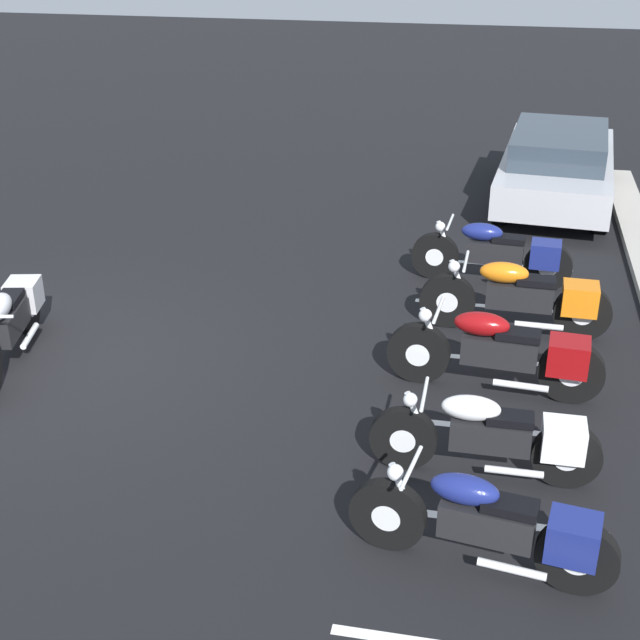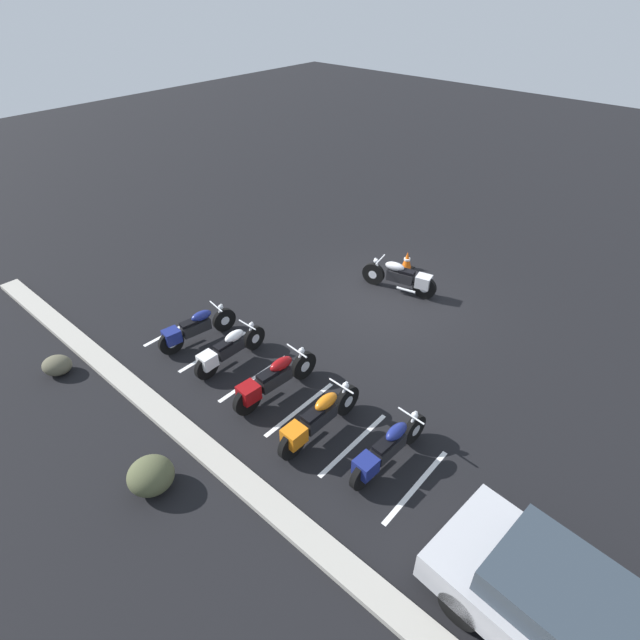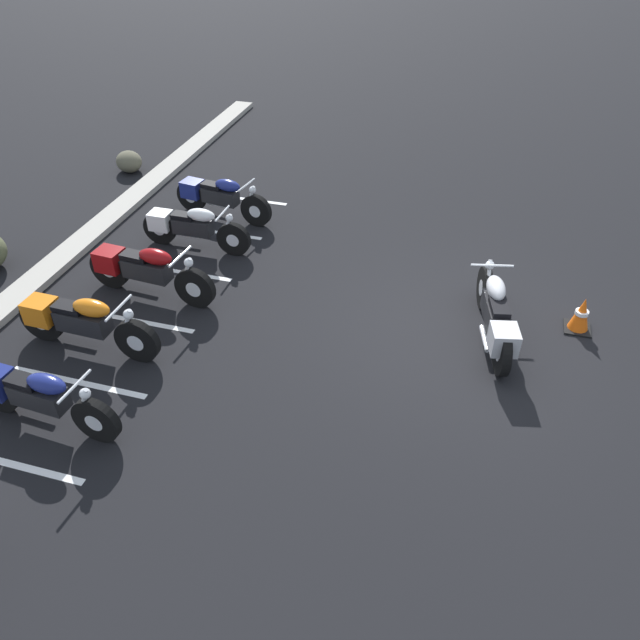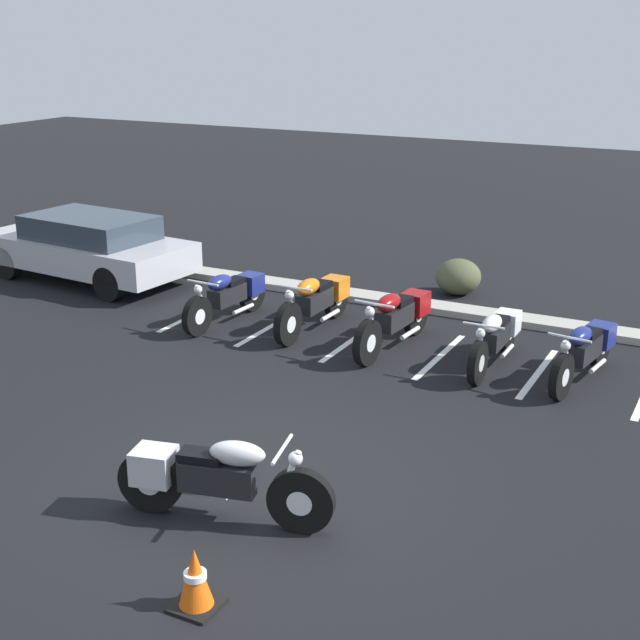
{
  "view_description": "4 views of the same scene",
  "coord_description": "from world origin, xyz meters",
  "px_view_note": "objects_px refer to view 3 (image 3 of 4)",
  "views": [
    {
      "loc": [
        8.23,
        4.66,
        4.88
      ],
      "look_at": [
        -0.84,
        2.82,
        0.42
      ],
      "focal_mm": 50.0,
      "sensor_mm": 36.0,
      "label": 1
    },
    {
      "loc": [
        -6.48,
        10.28,
        7.92
      ],
      "look_at": [
        -0.08,
        3.08,
        0.98
      ],
      "focal_mm": 28.0,
      "sensor_mm": 36.0,
      "label": 2
    },
    {
      "loc": [
        -7.74,
        -0.19,
        5.92
      ],
      "look_at": [
        -1.28,
        1.68,
        0.83
      ],
      "focal_mm": 35.0,
      "sensor_mm": 36.0,
      "label": 3
    },
    {
      "loc": [
        4.58,
        -7.18,
        4.78
      ],
      "look_at": [
        -0.51,
        2.69,
        1.07
      ],
      "focal_mm": 50.0,
      "sensor_mm": 36.0,
      "label": 4
    }
  ],
  "objects_px": {
    "parked_bike_4": "(218,196)",
    "landscape_rock_1": "(129,162)",
    "motorcycle_silver_featured": "(496,315)",
    "parked_bike_1": "(80,321)",
    "parked_bike_0": "(35,395)",
    "traffic_cone": "(581,315)",
    "parked_bike_2": "(144,269)",
    "parked_bike_3": "(190,227)"
  },
  "relations": [
    {
      "from": "parked_bike_4",
      "to": "parked_bike_0",
      "type": "bearing_deg",
      "value": -80.48
    },
    {
      "from": "motorcycle_silver_featured",
      "to": "parked_bike_2",
      "type": "distance_m",
      "value": 5.57
    },
    {
      "from": "parked_bike_0",
      "to": "parked_bike_4",
      "type": "relative_size",
      "value": 1.03
    },
    {
      "from": "parked_bike_4",
      "to": "landscape_rock_1",
      "type": "distance_m",
      "value": 3.23
    },
    {
      "from": "motorcycle_silver_featured",
      "to": "parked_bike_4",
      "type": "bearing_deg",
      "value": 52.46
    },
    {
      "from": "parked_bike_0",
      "to": "parked_bike_4",
      "type": "bearing_deg",
      "value": 94.39
    },
    {
      "from": "traffic_cone",
      "to": "parked_bike_4",
      "type": "bearing_deg",
      "value": 74.48
    },
    {
      "from": "parked_bike_1",
      "to": "motorcycle_silver_featured",
      "type": "bearing_deg",
      "value": 18.98
    },
    {
      "from": "parked_bike_2",
      "to": "parked_bike_1",
      "type": "bearing_deg",
      "value": -93.5
    },
    {
      "from": "parked_bike_4",
      "to": "landscape_rock_1",
      "type": "relative_size",
      "value": 3.18
    },
    {
      "from": "parked_bike_2",
      "to": "traffic_cone",
      "type": "height_order",
      "value": "parked_bike_2"
    },
    {
      "from": "motorcycle_silver_featured",
      "to": "parked_bike_1",
      "type": "xyz_separation_m",
      "value": [
        -1.83,
        5.77,
        0.0
      ]
    },
    {
      "from": "landscape_rock_1",
      "to": "parked_bike_1",
      "type": "bearing_deg",
      "value": -155.93
    },
    {
      "from": "parked_bike_1",
      "to": "traffic_cone",
      "type": "relative_size",
      "value": 4.02
    },
    {
      "from": "parked_bike_0",
      "to": "parked_bike_2",
      "type": "relative_size",
      "value": 0.94
    },
    {
      "from": "parked_bike_1",
      "to": "parked_bike_3",
      "type": "distance_m",
      "value": 3.1
    },
    {
      "from": "parked_bike_3",
      "to": "traffic_cone",
      "type": "relative_size",
      "value": 3.68
    },
    {
      "from": "parked_bike_0",
      "to": "parked_bike_1",
      "type": "distance_m",
      "value": 1.51
    },
    {
      "from": "parked_bike_4",
      "to": "motorcycle_silver_featured",
      "type": "bearing_deg",
      "value": -16.01
    },
    {
      "from": "parked_bike_2",
      "to": "parked_bike_4",
      "type": "height_order",
      "value": "parked_bike_2"
    },
    {
      "from": "motorcycle_silver_featured",
      "to": "traffic_cone",
      "type": "distance_m",
      "value": 1.45
    },
    {
      "from": "parked_bike_1",
      "to": "traffic_cone",
      "type": "distance_m",
      "value": 7.46
    },
    {
      "from": "motorcycle_silver_featured",
      "to": "parked_bike_4",
      "type": "xyz_separation_m",
      "value": [
        2.55,
        5.52,
        -0.03
      ]
    },
    {
      "from": "motorcycle_silver_featured",
      "to": "parked_bike_2",
      "type": "bearing_deg",
      "value": 80.59
    },
    {
      "from": "landscape_rock_1",
      "to": "parked_bike_4",
      "type": "bearing_deg",
      "value": -117.28
    },
    {
      "from": "parked_bike_0",
      "to": "parked_bike_2",
      "type": "height_order",
      "value": "parked_bike_2"
    },
    {
      "from": "motorcycle_silver_featured",
      "to": "parked_bike_0",
      "type": "height_order",
      "value": "motorcycle_silver_featured"
    },
    {
      "from": "motorcycle_silver_featured",
      "to": "parked_bike_2",
      "type": "height_order",
      "value": "parked_bike_2"
    },
    {
      "from": "parked_bike_3",
      "to": "parked_bike_4",
      "type": "bearing_deg",
      "value": 90.44
    },
    {
      "from": "parked_bike_0",
      "to": "parked_bike_3",
      "type": "relative_size",
      "value": 1.04
    },
    {
      "from": "parked_bike_3",
      "to": "parked_bike_4",
      "type": "relative_size",
      "value": 0.99
    },
    {
      "from": "motorcycle_silver_featured",
      "to": "parked_bike_3",
      "type": "relative_size",
      "value": 1.07
    },
    {
      "from": "parked_bike_0",
      "to": "landscape_rock_1",
      "type": "height_order",
      "value": "parked_bike_0"
    },
    {
      "from": "landscape_rock_1",
      "to": "traffic_cone",
      "type": "distance_m",
      "value": 10.21
    },
    {
      "from": "traffic_cone",
      "to": "parked_bike_2",
      "type": "bearing_deg",
      "value": 98.24
    },
    {
      "from": "parked_bike_0",
      "to": "parked_bike_4",
      "type": "xyz_separation_m",
      "value": [
        5.85,
        0.08,
        -0.01
      ]
    },
    {
      "from": "parked_bike_1",
      "to": "parked_bike_2",
      "type": "xyz_separation_m",
      "value": [
        1.5,
        -0.21,
        0.0
      ]
    },
    {
      "from": "parked_bike_0",
      "to": "parked_bike_2",
      "type": "bearing_deg",
      "value": 95.94
    },
    {
      "from": "parked_bike_2",
      "to": "parked_bike_4",
      "type": "bearing_deg",
      "value": 93.54
    },
    {
      "from": "parked_bike_3",
      "to": "traffic_cone",
      "type": "distance_m",
      "value": 6.8
    },
    {
      "from": "parked_bike_0",
      "to": "parked_bike_1",
      "type": "height_order",
      "value": "parked_bike_1"
    },
    {
      "from": "parked_bike_4",
      "to": "traffic_cone",
      "type": "xyz_separation_m",
      "value": [
        -1.88,
        -6.78,
        -0.18
      ]
    }
  ]
}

